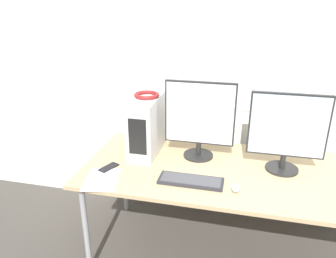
{
  "coord_description": "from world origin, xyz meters",
  "views": [
    {
      "loc": [
        0.01,
        -1.59,
        1.86
      ],
      "look_at": [
        -0.49,
        0.46,
        1.01
      ],
      "focal_mm": 35.0,
      "sensor_mm": 36.0,
      "label": 1
    }
  ],
  "objects_px": {
    "monitor_right_near": "(287,131)",
    "mouse": "(236,188)",
    "monitor_main": "(200,118)",
    "keyboard": "(191,181)",
    "headphones": "(147,95)",
    "cell_phone": "(109,167)",
    "pc_tower": "(147,125)"
  },
  "relations": [
    {
      "from": "pc_tower",
      "to": "mouse",
      "type": "height_order",
      "value": "pc_tower"
    },
    {
      "from": "monitor_right_near",
      "to": "mouse",
      "type": "bearing_deg",
      "value": -131.52
    },
    {
      "from": "monitor_main",
      "to": "headphones",
      "type": "bearing_deg",
      "value": -179.8
    },
    {
      "from": "keyboard",
      "to": "headphones",
      "type": "bearing_deg",
      "value": 136.59
    },
    {
      "from": "pc_tower",
      "to": "mouse",
      "type": "xyz_separation_m",
      "value": [
        0.69,
        -0.41,
        -0.2
      ]
    },
    {
      "from": "cell_phone",
      "to": "keyboard",
      "type": "bearing_deg",
      "value": 17.66
    },
    {
      "from": "pc_tower",
      "to": "headphones",
      "type": "xyz_separation_m",
      "value": [
        0.0,
        0.0,
        0.23
      ]
    },
    {
      "from": "keyboard",
      "to": "mouse",
      "type": "relative_size",
      "value": 4.3
    },
    {
      "from": "keyboard",
      "to": "mouse",
      "type": "distance_m",
      "value": 0.29
    },
    {
      "from": "monitor_right_near",
      "to": "cell_phone",
      "type": "bearing_deg",
      "value": -167.62
    },
    {
      "from": "headphones",
      "to": "keyboard",
      "type": "distance_m",
      "value": 0.71
    },
    {
      "from": "pc_tower",
      "to": "cell_phone",
      "type": "distance_m",
      "value": 0.43
    },
    {
      "from": "headphones",
      "to": "mouse",
      "type": "distance_m",
      "value": 0.91
    },
    {
      "from": "monitor_right_near",
      "to": "cell_phone",
      "type": "height_order",
      "value": "monitor_right_near"
    },
    {
      "from": "pc_tower",
      "to": "monitor_main",
      "type": "distance_m",
      "value": 0.4
    },
    {
      "from": "keyboard",
      "to": "monitor_right_near",
      "type": "bearing_deg",
      "value": 28.03
    },
    {
      "from": "monitor_main",
      "to": "monitor_right_near",
      "type": "xyz_separation_m",
      "value": [
        0.59,
        -0.07,
        -0.01
      ]
    },
    {
      "from": "cell_phone",
      "to": "headphones",
      "type": "bearing_deg",
      "value": 82.78
    },
    {
      "from": "pc_tower",
      "to": "cell_phone",
      "type": "xyz_separation_m",
      "value": [
        -0.19,
        -0.33,
        -0.21
      ]
    },
    {
      "from": "pc_tower",
      "to": "monitor_main",
      "type": "relative_size",
      "value": 0.83
    },
    {
      "from": "monitor_right_near",
      "to": "mouse",
      "type": "relative_size",
      "value": 5.64
    },
    {
      "from": "cell_phone",
      "to": "mouse",
      "type": "bearing_deg",
      "value": 17.64
    },
    {
      "from": "monitor_right_near",
      "to": "keyboard",
      "type": "bearing_deg",
      "value": -151.97
    },
    {
      "from": "headphones",
      "to": "cell_phone",
      "type": "distance_m",
      "value": 0.59
    },
    {
      "from": "headphones",
      "to": "monitor_main",
      "type": "distance_m",
      "value": 0.42
    },
    {
      "from": "monitor_right_near",
      "to": "mouse",
      "type": "distance_m",
      "value": 0.53
    },
    {
      "from": "pc_tower",
      "to": "monitor_right_near",
      "type": "xyz_separation_m",
      "value": [
        0.99,
        -0.07,
        0.07
      ]
    },
    {
      "from": "pc_tower",
      "to": "mouse",
      "type": "bearing_deg",
      "value": -30.52
    },
    {
      "from": "monitor_main",
      "to": "cell_phone",
      "type": "xyz_separation_m",
      "value": [
        -0.58,
        -0.33,
        -0.3
      ]
    },
    {
      "from": "monitor_main",
      "to": "keyboard",
      "type": "bearing_deg",
      "value": -88.53
    },
    {
      "from": "cell_phone",
      "to": "monitor_right_near",
      "type": "bearing_deg",
      "value": 35.17
    },
    {
      "from": "keyboard",
      "to": "monitor_main",
      "type": "bearing_deg",
      "value": 91.47
    }
  ]
}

